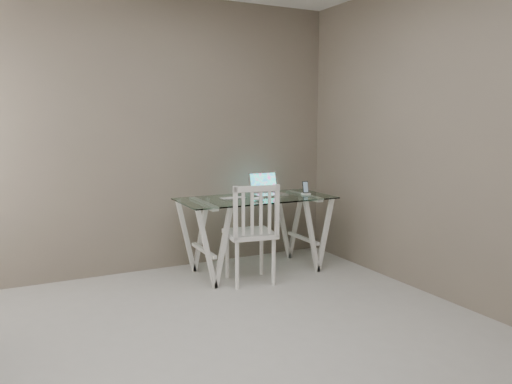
# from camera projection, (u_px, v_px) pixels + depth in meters

# --- Properties ---
(room) EXTENTS (4.50, 4.52, 2.71)m
(room) POSITION_uv_depth(u_px,v_px,m) (232.00, 80.00, 2.80)
(room) COLOR #ACABA5
(room) RESTS_ON ground
(desk) EXTENTS (1.50, 0.70, 0.75)m
(desk) POSITION_uv_depth(u_px,v_px,m) (256.00, 234.00, 4.92)
(desk) COLOR silver
(desk) RESTS_ON ground
(chair) EXTENTS (0.49, 0.49, 0.93)m
(chair) POSITION_uv_depth(u_px,v_px,m) (252.00, 229.00, 4.53)
(chair) COLOR white
(chair) RESTS_ON ground
(laptop) EXTENTS (0.32, 0.28, 0.22)m
(laptop) POSITION_uv_depth(u_px,v_px,m) (267.00, 189.00, 5.08)
(laptop) COLOR silver
(laptop) RESTS_ON desk
(keyboard) EXTENTS (0.25, 0.11, 0.01)m
(keyboard) POSITION_uv_depth(u_px,v_px,m) (233.00, 198.00, 4.82)
(keyboard) COLOR silver
(keyboard) RESTS_ON desk
(mouse) EXTENTS (0.11, 0.06, 0.03)m
(mouse) POSITION_uv_depth(u_px,v_px,m) (259.00, 199.00, 4.70)
(mouse) COLOR white
(mouse) RESTS_ON desk
(phone_dock) EXTENTS (0.07, 0.07, 0.14)m
(phone_dock) POSITION_uv_depth(u_px,v_px,m) (306.00, 191.00, 5.08)
(phone_dock) COLOR white
(phone_dock) RESTS_ON desk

